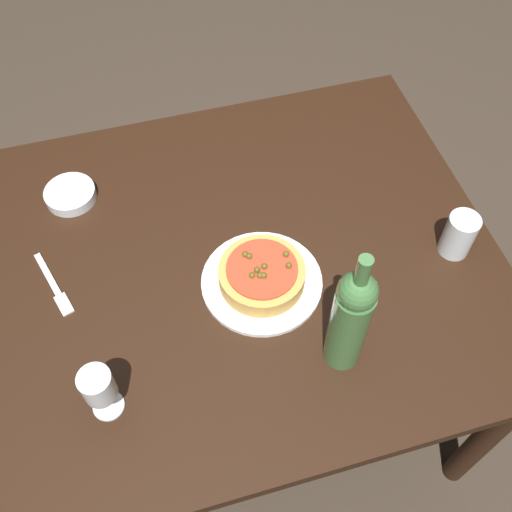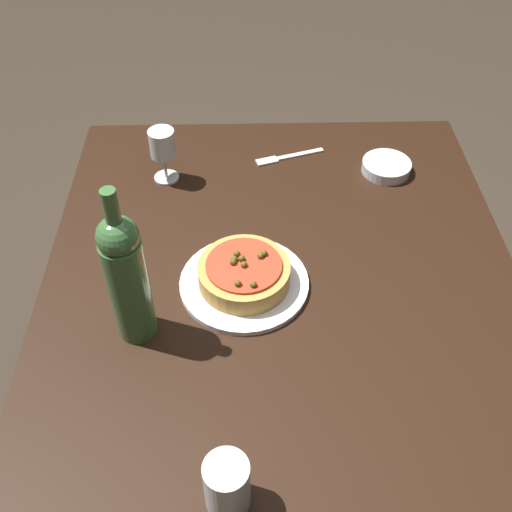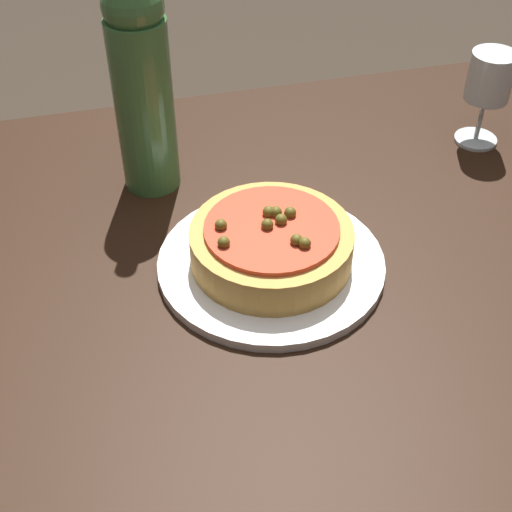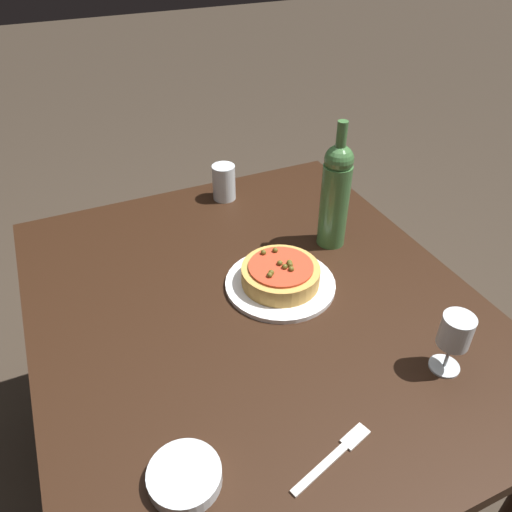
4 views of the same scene
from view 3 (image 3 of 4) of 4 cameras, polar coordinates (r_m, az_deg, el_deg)
dining_table at (r=0.87m, az=4.21°, el=-8.30°), size 1.17×1.01×0.72m
dinner_plate at (r=0.85m, az=1.21°, el=-0.59°), size 0.27×0.27×0.01m
pizza at (r=0.83m, az=1.24°, el=0.99°), size 0.19×0.19×0.06m
wine_glass at (r=1.07m, az=18.17°, el=13.15°), size 0.06×0.06×0.14m
wine_bottle at (r=0.92m, az=-9.14°, el=13.63°), size 0.08×0.08×0.35m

